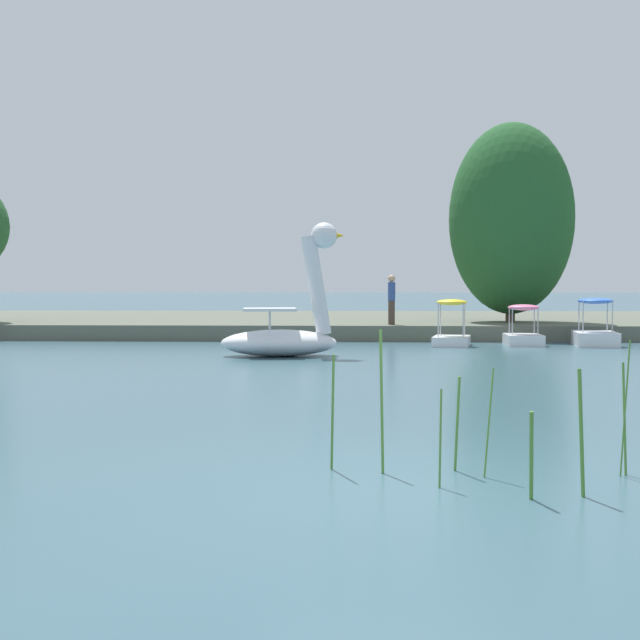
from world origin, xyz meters
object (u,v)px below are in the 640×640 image
Objects in this scene: tree_willow_near_path at (511,219)px; person_on_path at (392,298)px; pedal_boat_yellow at (452,332)px; swan_boat at (287,326)px; pedal_boat_pink at (523,333)px; pedal_boat_blue at (595,331)px.

tree_willow_near_path reaches higher than person_on_path.
pedal_boat_yellow is at bearing -57.41° from person_on_path.
person_on_path is (3.17, 7.22, 0.69)m from swan_boat.
tree_willow_near_path reaches higher than swan_boat.
pedal_boat_pink is 0.91× the size of pedal_boat_yellow.
pedal_boat_blue reaches higher than pedal_boat_pink.
person_on_path is at bearing 122.59° from pedal_boat_yellow.
person_on_path reaches higher than pedal_boat_blue.
pedal_boat_yellow is (-4.68, -0.27, -0.00)m from pedal_boat_blue.
pedal_boat_pink is at bearing 32.81° from swan_boat.
pedal_boat_yellow is at bearing -170.17° from pedal_boat_pink.
swan_boat reaches higher than pedal_boat_pink.
tree_willow_near_path is (-1.82, 5.24, 4.07)m from pedal_boat_blue.
pedal_boat_blue is at bearing 25.51° from swan_boat.
person_on_path reaches higher than pedal_boat_yellow.
pedal_boat_pink is 0.24× the size of tree_willow_near_path.
pedal_boat_yellow is (-2.39, -0.41, 0.06)m from pedal_boat_pink.
pedal_boat_yellow is at bearing 41.02° from swan_boat.
pedal_boat_pink is (7.39, 4.77, -0.43)m from swan_boat.
tree_willow_near_path reaches higher than pedal_boat_pink.
pedal_boat_yellow is 3.57m from person_on_path.
person_on_path is (-4.69, -2.63, -3.01)m from tree_willow_near_path.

